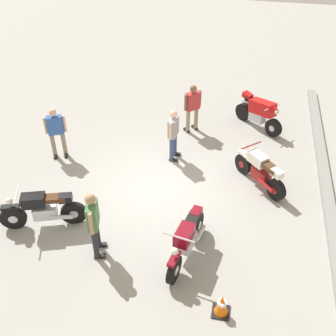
{
  "coord_description": "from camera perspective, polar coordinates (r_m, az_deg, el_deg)",
  "views": [
    {
      "loc": [
        8.34,
        2.13,
        7.27
      ],
      "look_at": [
        -0.09,
        0.33,
        0.75
      ],
      "focal_mm": 43.48,
      "sensor_mm": 36.0,
      "label": 1
    }
  ],
  "objects": [
    {
      "name": "motorcycle_red_sportbike",
      "position": [
        14.01,
        12.71,
        7.68
      ],
      "size": [
        1.43,
        1.59,
        1.14
      ],
      "rotation": [
        0.0,
        0.0,
        0.85
      ],
      "color": "black",
      "rests_on": "ground"
    },
    {
      "name": "person_in_blue_shirt",
      "position": [
        12.52,
        -15.42,
        5.14
      ],
      "size": [
        0.45,
        0.61,
        1.62
      ],
      "rotation": [
        0.0,
        0.0,
        0.43
      ],
      "color": "gray",
      "rests_on": "ground"
    },
    {
      "name": "person_in_green_shirt",
      "position": [
        9.08,
        -10.4,
        -7.24
      ],
      "size": [
        0.67,
        0.41,
        1.75
      ],
      "rotation": [
        0.0,
        0.0,
        1.83
      ],
      "color": "#262628",
      "rests_on": "ground"
    },
    {
      "name": "motorcycle_black_cruiser",
      "position": [
        10.36,
        -17.16,
        -5.57
      ],
      "size": [
        0.89,
        2.01,
        1.09
      ],
      "rotation": [
        0.0,
        0.0,
        5.04
      ],
      "color": "black",
      "rests_on": "ground"
    },
    {
      "name": "person_in_gray_shirt",
      "position": [
        11.97,
        0.76,
        5.08
      ],
      "size": [
        0.64,
        0.34,
        1.63
      ],
      "rotation": [
        0.0,
        0.0,
        1.48
      ],
      "color": "#384772",
      "rests_on": "ground"
    },
    {
      "name": "person_in_red_shirt",
      "position": [
        13.34,
        3.46,
        8.7
      ],
      "size": [
        0.54,
        0.55,
        1.66
      ],
      "rotation": [
        0.0,
        0.0,
        3.91
      ],
      "color": "gray",
      "rests_on": "ground"
    },
    {
      "name": "curb_edge",
      "position": [
        11.29,
        21.73,
        -5.73
      ],
      "size": [
        14.0,
        0.3,
        0.15
      ],
      "primitive_type": "cube",
      "color": "gray",
      "rests_on": "ground"
    },
    {
      "name": "ground_plane",
      "position": [
        11.27,
        -1.73,
        -3.1
      ],
      "size": [
        40.0,
        40.0,
        0.0
      ],
      "primitive_type": "plane",
      "color": "#9E9E99"
    },
    {
      "name": "motorcycle_cream_vintage",
      "position": [
        11.42,
        12.8,
        -0.41
      ],
      "size": [
        1.54,
        1.44,
        1.07
      ],
      "rotation": [
        0.0,
        0.0,
        3.89
      ],
      "color": "black",
      "rests_on": "ground"
    },
    {
      "name": "motorcycle_maroon_cruiser",
      "position": [
        9.22,
        2.65,
        -9.99
      ],
      "size": [
        2.07,
        0.8,
        1.09
      ],
      "rotation": [
        0.0,
        0.0,
        6.09
      ],
      "color": "black",
      "rests_on": "ground"
    },
    {
      "name": "traffic_cone",
      "position": [
        8.55,
        7.54,
        -18.45
      ],
      "size": [
        0.36,
        0.36,
        0.53
      ],
      "color": "black",
      "rests_on": "ground"
    }
  ]
}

